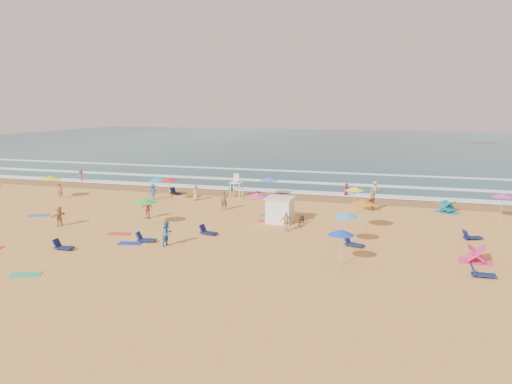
% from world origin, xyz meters
% --- Properties ---
extents(ground, '(220.00, 220.00, 0.00)m').
position_xyz_m(ground, '(0.00, 0.00, 0.00)').
color(ground, gold).
rests_on(ground, ground).
extents(ocean, '(220.00, 140.00, 0.18)m').
position_xyz_m(ocean, '(0.00, 84.00, 0.00)').
color(ocean, '#0C4756').
rests_on(ocean, ground).
extents(wet_sand, '(220.00, 220.00, 0.00)m').
position_xyz_m(wet_sand, '(0.00, 12.50, 0.01)').
color(wet_sand, olive).
rests_on(wet_sand, ground).
extents(surf_foam, '(200.00, 18.70, 0.05)m').
position_xyz_m(surf_foam, '(0.00, 21.32, 0.10)').
color(surf_foam, white).
rests_on(surf_foam, ground).
extents(cabana, '(2.00, 2.00, 2.00)m').
position_xyz_m(cabana, '(6.38, 0.84, 1.00)').
color(cabana, white).
rests_on(cabana, ground).
extents(cabana_roof, '(2.20, 2.20, 0.12)m').
position_xyz_m(cabana_roof, '(6.38, 0.84, 2.06)').
color(cabana_roof, silver).
rests_on(cabana_roof, cabana).
extents(bicycle, '(0.65, 1.73, 0.90)m').
position_xyz_m(bicycle, '(8.28, 0.54, 0.45)').
color(bicycle, black).
rests_on(bicycle, ground).
extents(lifeguard_stand, '(1.20, 1.20, 2.10)m').
position_xyz_m(lifeguard_stand, '(-0.92, 10.65, 1.05)').
color(lifeguard_stand, white).
rests_on(lifeguard_stand, ground).
extents(beach_umbrellas, '(69.19, 26.30, 0.83)m').
position_xyz_m(beach_umbrellas, '(-2.15, 0.55, 2.14)').
color(beach_umbrellas, '#DD31A9').
rests_on(beach_umbrellas, ground).
extents(loungers, '(45.16, 22.21, 0.34)m').
position_xyz_m(loungers, '(2.56, -4.57, 0.17)').
color(loungers, '#0F1D4C').
rests_on(loungers, ground).
extents(towels, '(43.22, 27.27, 0.03)m').
position_xyz_m(towels, '(2.55, -3.82, 0.01)').
color(towels, red).
rests_on(towels, ground).
extents(popup_tents, '(3.04, 16.96, 1.20)m').
position_xyz_m(popup_tents, '(20.38, 1.60, 0.60)').
color(popup_tents, '#EA3476').
rests_on(popup_tents, ground).
extents(beachgoers, '(41.94, 26.15, 2.10)m').
position_xyz_m(beachgoers, '(-3.07, 4.05, 0.79)').
color(beachgoers, '#A86A4D').
rests_on(beachgoers, ground).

